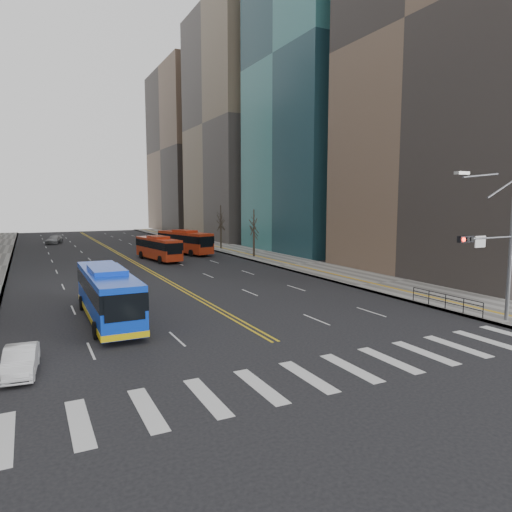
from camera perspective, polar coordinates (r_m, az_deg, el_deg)
ground at (r=21.57m, az=9.18°, el=-14.14°), size 220.00×220.00×0.00m
sidewalk_right at (r=68.38m, az=-1.01°, el=0.43°), size 7.00×130.00×0.15m
crosswalk at (r=21.57m, az=9.18°, el=-14.13°), size 26.70×4.00×0.01m
centerline at (r=72.66m, az=-17.07°, el=0.45°), size 0.55×100.00×0.01m
office_towers at (r=87.15m, az=-19.12°, el=17.20°), size 83.00×134.00×58.00m
signal_mast at (r=31.63m, az=27.79°, el=0.90°), size 5.37×0.37×9.39m
pedestrian_railing at (r=35.06m, az=22.61°, el=-5.00°), size 0.06×6.06×1.02m
street_trees at (r=51.12m, az=-21.34°, el=3.20°), size 35.20×47.20×7.60m
blue_bus at (r=31.02m, az=-18.06°, el=-4.39°), size 2.85×12.03×3.50m
red_bus_near at (r=61.01m, az=-12.11°, el=1.14°), size 3.75×10.31×3.23m
red_bus_far at (r=68.10m, az=-8.89°, el=1.92°), size 5.38×11.40×3.53m
car_white at (r=23.37m, az=-27.37°, el=-11.55°), size 1.67×3.89×1.25m
car_dark_mid at (r=68.49m, az=-9.29°, el=0.85°), size 1.69×3.93×1.32m
car_silver at (r=91.18m, az=-23.92°, el=1.87°), size 3.58×5.55×1.50m
car_dark_far at (r=83.55m, az=-9.94°, el=1.86°), size 3.48×4.77×1.21m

